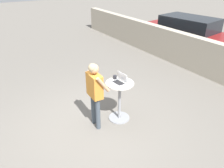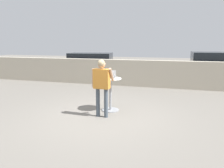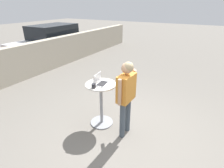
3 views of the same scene
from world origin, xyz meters
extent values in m
plane|color=slate|center=(0.00, 0.00, 0.00)|extent=(50.00, 50.00, 0.00)
cylinder|color=gray|center=(0.06, 0.70, 0.01)|extent=(0.53, 0.53, 0.03)
cylinder|color=gray|center=(0.06, 0.70, 0.51)|extent=(0.07, 0.07, 0.97)
cylinder|color=beige|center=(0.06, 0.70, 1.00)|extent=(0.67, 0.67, 0.02)
cube|color=silver|center=(0.06, 0.66, 1.03)|extent=(0.35, 0.25, 0.02)
cube|color=black|center=(0.06, 0.66, 1.04)|extent=(0.30, 0.20, 0.00)
cube|color=silver|center=(0.05, 0.78, 1.14)|extent=(0.33, 0.07, 0.22)
cube|color=white|center=(0.05, 0.77, 1.14)|extent=(0.30, 0.06, 0.19)
cylinder|color=#232328|center=(-0.17, 0.71, 1.06)|extent=(0.09, 0.09, 0.09)
torus|color=#232328|center=(-0.12, 0.71, 1.06)|extent=(0.04, 0.01, 0.04)
cylinder|color=#424C56|center=(-0.12, 0.07, 0.41)|extent=(0.11, 0.11, 0.83)
cylinder|color=#424C56|center=(0.12, 0.06, 0.41)|extent=(0.11, 0.11, 0.83)
cube|color=orange|center=(0.00, 0.07, 1.10)|extent=(0.45, 0.24, 0.55)
sphere|color=tan|center=(0.00, 0.07, 1.50)|extent=(0.21, 0.21, 0.21)
sphere|color=#9E8966|center=(0.00, 0.04, 1.53)|extent=(0.20, 0.20, 0.20)
cylinder|color=tan|center=(-0.26, 0.08, 1.11)|extent=(0.07, 0.07, 0.52)
cylinder|color=tan|center=(0.26, 0.13, 1.22)|extent=(0.08, 0.31, 0.40)
cube|color=silver|center=(3.69, 6.18, 0.61)|extent=(4.34, 1.86, 0.66)
cube|color=black|center=(3.91, 6.18, 1.28)|extent=(2.40, 1.60, 0.68)
cylinder|color=black|center=(2.38, 5.32, 0.31)|extent=(0.62, 0.24, 0.62)
cylinder|color=black|center=(2.34, 6.97, 0.31)|extent=(0.62, 0.24, 0.62)
cylinder|color=black|center=(5.04, 5.39, 0.31)|extent=(0.62, 0.24, 0.62)
cylinder|color=black|center=(5.00, 7.04, 0.31)|extent=(0.62, 0.24, 0.62)
camera|label=1|loc=(3.79, -1.88, 3.37)|focal=35.00mm
camera|label=2|loc=(1.92, -5.57, 2.10)|focal=35.00mm
camera|label=3|loc=(-2.78, -1.20, 2.57)|focal=28.00mm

